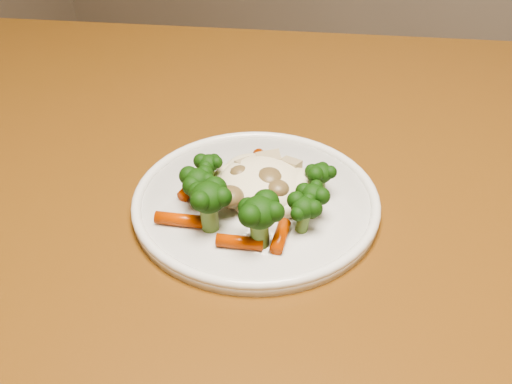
# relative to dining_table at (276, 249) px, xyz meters

# --- Properties ---
(dining_table) EXTENTS (1.34, 1.14, 0.75)m
(dining_table) POSITION_rel_dining_table_xyz_m (0.00, 0.00, 0.00)
(dining_table) COLOR brown
(dining_table) RESTS_ON ground
(plate) EXTENTS (0.24, 0.24, 0.01)m
(plate) POSITION_rel_dining_table_xyz_m (0.01, -0.06, 0.11)
(plate) COLOR white
(plate) RESTS_ON dining_table
(meal) EXTENTS (0.15, 0.15, 0.05)m
(meal) POSITION_rel_dining_table_xyz_m (0.01, -0.07, 0.14)
(meal) COLOR #F9EDC7
(meal) RESTS_ON plate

